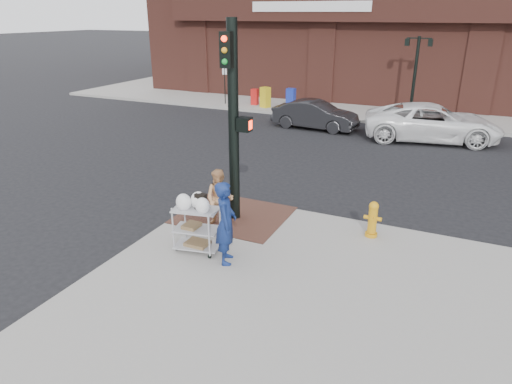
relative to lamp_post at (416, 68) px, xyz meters
The scene contains 14 objects.
ground 16.34m from the lamp_post, 97.13° to the right, with size 220.00×220.00×0.00m, color black.
brick_curb_ramp 15.52m from the lamp_post, 99.77° to the right, with size 2.80×2.40×0.01m, color #4A2E22.
lamp_post is the anchor object (origin of this frame).
parking_sign 10.64m from the lamp_post, behind, with size 0.05×0.05×2.20m, color black.
traffic_signal_pole 15.43m from the lamp_post, 99.24° to the right, with size 0.61×0.51×5.00m.
woman_blue 17.46m from the lamp_post, 95.33° to the right, with size 0.68×0.44×1.85m, color navy.
pedestrian_tan 16.16m from the lamp_post, 99.23° to the right, with size 0.74×0.58×1.52m, color tan.
sedan_dark 6.02m from the lamp_post, 132.86° to the right, with size 1.42×4.07×1.34m, color black.
minivan_white 4.72m from the lamp_post, 71.09° to the right, with size 2.63×5.71×1.59m, color white.
utility_cart 17.44m from the lamp_post, 98.13° to the right, with size 1.10×0.75×1.40m.
fire_hydrant 14.94m from the lamp_post, 86.06° to the right, with size 0.43×0.30×0.91m.
newsbox_red 9.01m from the lamp_post, behind, with size 0.39×0.35×0.92m, color red.
newsbox_yellow 8.17m from the lamp_post, behind, with size 0.48×0.43×1.14m, color gold.
newsbox_blue 6.80m from the lamp_post, behind, with size 0.46×0.42×1.09m, color #182CA0.
Camera 1 is at (4.66, -9.01, 5.25)m, focal length 32.00 mm.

